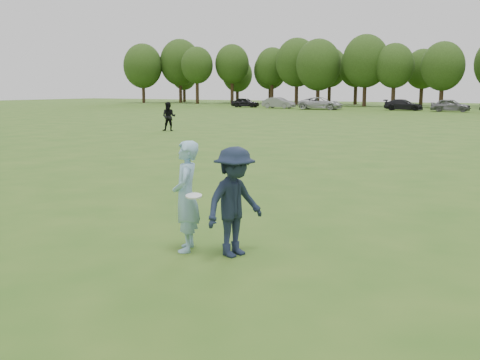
# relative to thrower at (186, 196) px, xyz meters

# --- Properties ---
(ground) EXTENTS (200.00, 200.00, 0.00)m
(ground) POSITION_rel_thrower_xyz_m (-0.10, 0.12, -0.94)
(ground) COLOR #305919
(ground) RESTS_ON ground
(thrower) EXTENTS (0.73, 0.82, 1.88)m
(thrower) POSITION_rel_thrower_xyz_m (0.00, 0.00, 0.00)
(thrower) COLOR #8FBEDD
(thrower) RESTS_ON ground
(defender) EXTENTS (0.95, 1.30, 1.81)m
(defender) POSITION_rel_thrower_xyz_m (0.86, 0.15, -0.03)
(defender) COLOR #182236
(defender) RESTS_ON ground
(player_far_a) EXTENTS (1.09, 0.99, 1.84)m
(player_far_a) POSITION_rel_thrower_xyz_m (-16.40, 21.17, -0.02)
(player_far_a) COLOR black
(player_far_a) RESTS_ON ground
(car_a) EXTENTS (4.07, 2.02, 1.33)m
(car_a) POSITION_rel_thrower_xyz_m (-33.52, 61.37, -0.27)
(car_a) COLOR black
(car_a) RESTS_ON ground
(car_b) EXTENTS (4.47, 1.77, 1.45)m
(car_b) POSITION_rel_thrower_xyz_m (-27.76, 60.23, -0.22)
(car_b) COLOR gray
(car_b) RESTS_ON ground
(car_c) EXTENTS (5.76, 3.08, 1.54)m
(car_c) POSITION_rel_thrower_xyz_m (-21.28, 59.04, -0.17)
(car_c) COLOR #B5B5BA
(car_c) RESTS_ON ground
(car_d) EXTENTS (4.76, 2.30, 1.34)m
(car_d) POSITION_rel_thrower_xyz_m (-11.62, 61.58, -0.27)
(car_d) COLOR black
(car_d) RESTS_ON ground
(car_e) EXTENTS (4.43, 2.00, 1.48)m
(car_e) POSITION_rel_thrower_xyz_m (-5.97, 60.23, -0.20)
(car_e) COLOR slate
(car_e) RESTS_ON ground
(disc_in_play) EXTENTS (0.29, 0.29, 0.08)m
(disc_in_play) POSITION_rel_thrower_xyz_m (0.29, -0.19, 0.07)
(disc_in_play) COLOR white
(disc_in_play) RESTS_ON ground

